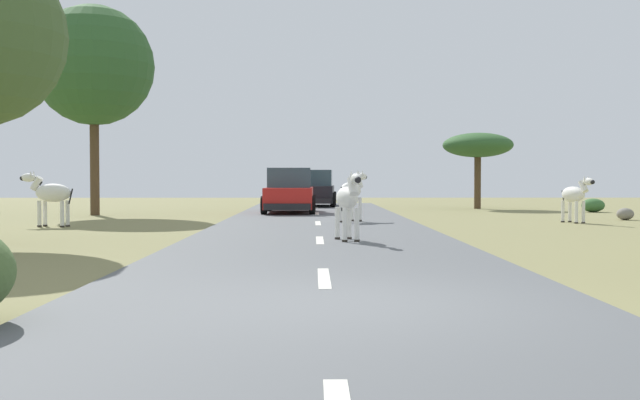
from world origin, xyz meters
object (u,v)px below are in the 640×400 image
Objects in this scene: tree_1 at (94,66)px; tree_6 at (478,146)px; zebra_0 at (348,199)px; car_1 at (290,192)px; zebra_4 at (50,194)px; car_0 at (315,189)px; rock_4 at (625,214)px; zebra_1 at (352,191)px; bush_2 at (593,205)px; zebra_2 at (575,195)px.

tree_6 is at bearing 20.16° from tree_1.
car_1 reaches higher than zebra_0.
car_1 is at bearing 8.61° from tree_1.
zebra_4 is 0.38× the size of car_0.
zebra_0 is 0.36× the size of car_0.
car_0 reaches higher than rock_4.
zebra_1 is 11.62m from tree_1.
zebra_1 is at bearing 109.54° from car_1.
zebra_0 is 1.69× the size of bush_2.
zebra_2 is (6.92, 0.08, -0.12)m from zebra_1.
car_1 reaches higher than zebra_2.
zebra_1 is at bearing -66.62° from zebra_4.
zebra_0 is 0.95× the size of zebra_4.
car_1 is at bearing -151.03° from tree_6.
zebra_0 is 6.96m from zebra_1.
bush_2 is at bearing -137.90° from zebra_0.
tree_6 is (15.69, 5.76, -2.72)m from tree_1.
tree_6 is 9.90m from rock_4.
rock_4 is at bearing 159.24° from car_1.
tree_6 is at bearing -150.47° from car_1.
zebra_4 is at bearing -140.51° from tree_6.
tree_1 reaches higher than zebra_1.
tree_6 is (6.30, 10.82, 1.87)m from zebra_1.
zebra_2 is 0.35× the size of car_1.
zebra_1 reaches higher than zebra_2.
tree_1 reaches higher than car_1.
zebra_2 is 1.62× the size of bush_2.
zebra_1 reaches higher than rock_4.
zebra_4 is at bearing -44.30° from zebra_0.
zebra_1 is 12.66m from tree_6.
zebra_0 reaches higher than rock_4.
car_1 is at bearing 158.69° from rock_4.
car_0 is (-8.03, 12.92, -0.03)m from zebra_2.
car_0 is (-1.11, 13.00, -0.15)m from zebra_1.
bush_2 is (19.71, 2.41, -5.31)m from tree_1.
tree_1 is (-0.68, 6.61, 4.64)m from zebra_4.
car_1 is (-1.01, -6.84, 0.00)m from car_0.
zebra_2 is 8.15m from bush_2.
zebra_4 is 0.48× the size of tree_6.
car_1 is (6.59, 7.71, -0.11)m from zebra_4.
car_0 is at bearing -75.43° from zebra_2.
zebra_2 is at bearing 31.22° from zebra_1.
zebra_2 reaches higher than bush_2.
tree_1 is 14.05× the size of rock_4.
zebra_0 is 1.00× the size of zebra_1.
car_1 reaches higher than bush_2.
rock_4 is (-1.11, -5.72, -0.08)m from bush_2.
zebra_4 is 10.14m from car_1.
tree_6 is (15.01, 12.37, 1.92)m from zebra_4.
zebra_4 is 1.79× the size of bush_2.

